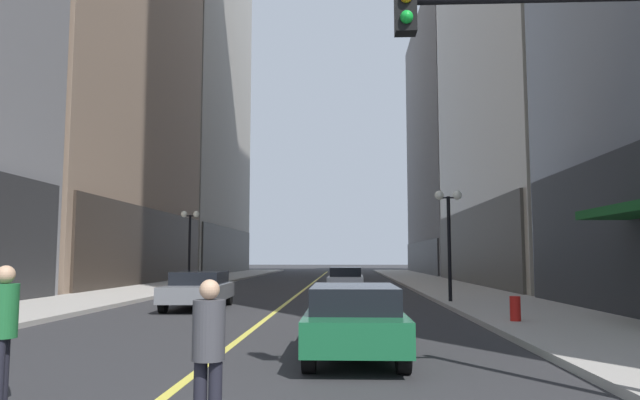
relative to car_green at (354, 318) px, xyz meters
name	(u,v)px	position (x,y,z in m)	size (l,w,h in m)	color
ground_plane	(310,285)	(-2.55, 27.70, -0.72)	(200.00, 200.00, 0.00)	#2D2D30
sidewalk_left	(187,284)	(-10.80, 27.70, -0.64)	(4.50, 78.00, 0.15)	#ADA8A0
sidewalk_right	(436,284)	(5.70, 27.70, -0.64)	(4.50, 78.00, 0.15)	#ADA8A0
lane_centre_stripe	(310,285)	(-2.55, 27.70, -0.71)	(0.16, 70.00, 0.01)	#E5D64C
building_right_far	(478,142)	(14.41, 52.70, 13.73)	(13.12, 26.00, 29.00)	gray
car_green	(354,318)	(0.00, 0.00, 0.00)	(1.77, 4.52, 1.32)	#196038
car_grey	(199,288)	(-5.43, 9.85, 0.00)	(2.07, 4.64, 1.32)	slate
car_white	(346,279)	(-0.18, 19.05, 0.00)	(1.82, 4.40, 1.32)	silver
pedestrian_in_green_parka	(3,324)	(-4.40, -3.82, 0.30)	(0.41, 0.41, 1.74)	black
pedestrian_with_orange_bag	(209,345)	(-1.56, -4.90, 0.21)	(0.37, 0.37, 1.61)	black
traffic_light_near_right	(577,107)	(2.80, -3.58, 3.02)	(3.43, 0.35, 5.65)	black
street_lamp_left_far	(190,232)	(-8.95, 21.35, 2.54)	(1.06, 0.36, 4.43)	black
street_lamp_right_mid	(449,221)	(3.85, 11.82, 2.54)	(1.06, 0.36, 4.43)	black
fire_hydrant_right	(515,311)	(4.35, 4.92, -0.32)	(0.28, 0.28, 0.80)	red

